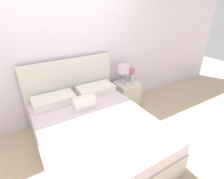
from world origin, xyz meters
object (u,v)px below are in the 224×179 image
at_px(nightstand, 126,94).
at_px(flower_vase, 132,73).
at_px(bed, 94,130).
at_px(alarm_clock, 127,84).
at_px(table_lamp, 123,70).

relative_size(nightstand, flower_vase, 2.04).
xyz_separation_m(bed, alarm_clock, (0.99, 0.56, 0.29)).
bearing_deg(flower_vase, table_lamp, -177.98).
bearing_deg(bed, table_lamp, 35.64).
bearing_deg(bed, nightstand, 32.11).
height_order(bed, flower_vase, bed).
xyz_separation_m(bed, flower_vase, (1.24, 0.74, 0.41)).
distance_m(table_lamp, alarm_clock, 0.29).
bearing_deg(flower_vase, bed, -149.12).
height_order(table_lamp, alarm_clock, table_lamp).
bearing_deg(table_lamp, flower_vase, 2.02).
height_order(nightstand, flower_vase, flower_vase).
xyz_separation_m(table_lamp, flower_vase, (0.22, 0.01, -0.12)).
relative_size(flower_vase, alarm_clock, 3.80).
xyz_separation_m(bed, table_lamp, (1.02, 0.73, 0.52)).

